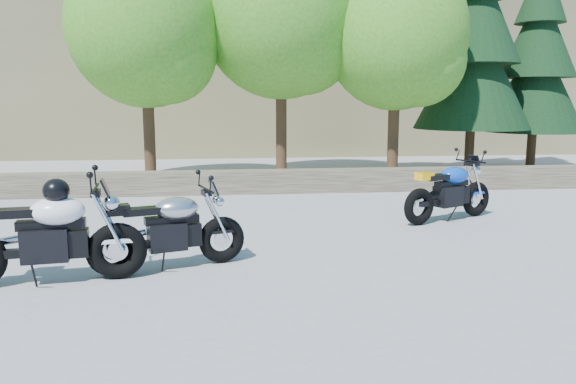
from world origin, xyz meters
name	(u,v)px	position (x,y,z in m)	size (l,w,h in m)	color
ground	(282,263)	(0.00, 0.00, 0.00)	(90.00, 90.00, 0.00)	gray
stone_wall	(256,182)	(0.00, 5.50, 0.25)	(22.00, 0.55, 0.50)	#483B30
hillside	(282,8)	(3.00, 28.00, 7.50)	(80.00, 30.00, 15.00)	brown
tree_decid_left	(149,33)	(-2.39, 7.14, 3.63)	(3.67, 3.67, 5.62)	#382314
tree_decid_mid	(286,20)	(0.91, 7.54, 4.04)	(4.08, 4.08, 6.24)	#382314
tree_decid_right	(401,41)	(3.71, 6.94, 3.50)	(3.54, 3.54, 5.41)	#382314
conifer_near	(475,40)	(6.20, 8.20, 3.68)	(3.17, 3.17, 7.06)	#382314
conifer_far	(538,57)	(8.40, 8.80, 3.27)	(2.82, 2.82, 6.27)	#382314
silver_bike	(170,231)	(-1.39, -0.09, 0.48)	(1.91, 0.80, 0.98)	black
white_bike	(46,233)	(-2.71, -0.51, 0.59)	(2.17, 0.69, 1.20)	black
blue_bike	(450,192)	(3.14, 2.22, 0.49)	(1.89, 1.01, 1.01)	black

